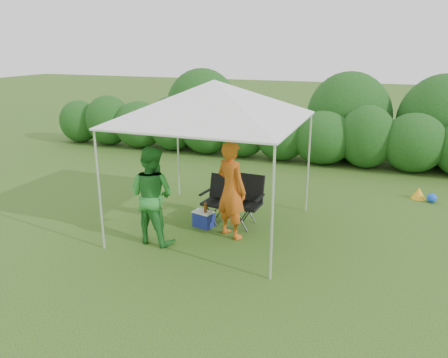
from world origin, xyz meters
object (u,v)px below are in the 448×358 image
(canopy, at_px, (214,101))
(cooler, at_px, (204,219))
(man, at_px, (231,190))
(woman, at_px, (152,195))
(chair_right, at_px, (247,198))
(chair_left, at_px, (219,196))

(canopy, distance_m, cooler, 2.31)
(man, bearing_deg, woman, 55.51)
(chair_right, distance_m, cooler, 0.95)
(chair_right, height_order, cooler, chair_right)
(chair_left, height_order, cooler, chair_left)
(chair_right, height_order, chair_left, chair_right)
(canopy, height_order, cooler, canopy)
(chair_right, relative_size, woman, 0.57)
(canopy, distance_m, chair_right, 2.00)
(canopy, height_order, chair_right, canopy)
(chair_right, distance_m, woman, 1.91)
(chair_right, bearing_deg, man, -98.17)
(canopy, height_order, man, canopy)
(cooler, bearing_deg, canopy, 17.41)
(cooler, bearing_deg, man, -5.16)
(chair_left, xyz_separation_m, man, (0.47, -0.61, 0.38))
(canopy, height_order, woman, canopy)
(woman, bearing_deg, chair_right, -130.55)
(chair_right, relative_size, chair_left, 1.07)
(man, xyz_separation_m, woman, (-1.24, -0.70, -0.03))
(canopy, bearing_deg, cooler, -176.22)
(canopy, relative_size, woman, 1.76)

